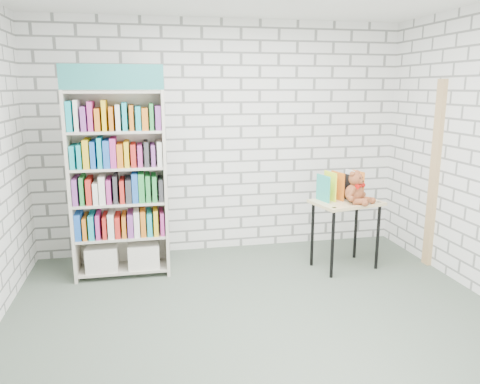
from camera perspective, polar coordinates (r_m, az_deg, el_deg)
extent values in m
plane|color=#495648|center=(4.27, 2.58, -15.47)|extent=(4.50, 4.50, 0.00)
cube|color=silver|center=(5.76, -2.16, 6.55)|extent=(4.50, 0.02, 2.80)
cube|color=silver|center=(1.99, 17.20, -5.90)|extent=(4.50, 0.02, 2.80)
cube|color=beige|center=(5.16, -19.85, 0.51)|extent=(0.03, 0.39, 1.99)
cube|color=beige|center=(5.11, -9.13, 0.99)|extent=(0.03, 0.39, 1.99)
cube|color=beige|center=(5.29, -14.43, 1.15)|extent=(0.99, 0.02, 1.99)
cube|color=teal|center=(4.83, -15.37, 13.37)|extent=(0.99, 0.02, 0.24)
cube|color=beige|center=(5.37, -13.97, -8.97)|extent=(0.93, 0.37, 0.03)
cube|color=beige|center=(5.25, -14.19, -5.16)|extent=(0.93, 0.37, 0.03)
cube|color=beige|center=(5.15, -14.41, -1.17)|extent=(0.93, 0.37, 0.03)
cube|color=beige|center=(5.07, -14.64, 2.95)|extent=(0.93, 0.37, 0.03)
cube|color=beige|center=(5.03, -14.88, 7.17)|extent=(0.93, 0.37, 0.03)
cube|color=beige|center=(5.01, -15.15, 11.70)|extent=(0.93, 0.37, 0.03)
cube|color=silver|center=(5.34, -16.44, -7.59)|extent=(0.33, 0.33, 0.27)
cube|color=silver|center=(5.31, -11.65, -7.41)|extent=(0.33, 0.33, 0.27)
cube|color=white|center=(5.20, -14.28, -3.65)|extent=(0.93, 0.33, 0.27)
cube|color=purple|center=(5.11, -14.51, 0.40)|extent=(0.93, 0.33, 0.27)
cube|color=#333338|center=(5.04, -14.74, 4.57)|extent=(0.93, 0.33, 0.27)
cube|color=red|center=(5.01, -14.99, 8.83)|extent=(0.93, 0.33, 0.27)
cube|color=#CFB87C|center=(5.33, 12.85, -1.25)|extent=(0.82, 0.65, 0.03)
cylinder|color=black|center=(5.11, 11.21, -6.32)|extent=(0.04, 0.04, 0.74)
cylinder|color=black|center=(5.41, 8.81, -5.14)|extent=(0.04, 0.04, 0.74)
cylinder|color=black|center=(5.48, 16.44, -5.31)|extent=(0.04, 0.04, 0.74)
cylinder|color=black|center=(5.76, 13.92, -4.27)|extent=(0.04, 0.04, 0.74)
cylinder|color=black|center=(5.01, 11.43, -1.90)|extent=(0.05, 0.05, 0.01)
cylinder|color=black|center=(5.37, 16.54, -1.20)|extent=(0.05, 0.05, 0.01)
cube|color=teal|center=(5.24, 10.04, 0.52)|extent=(0.06, 0.22, 0.30)
cube|color=#EAFE28|center=(5.30, 10.91, 0.61)|extent=(0.06, 0.22, 0.30)
cube|color=orange|center=(5.35, 11.77, 0.70)|extent=(0.06, 0.22, 0.30)
cube|color=black|center=(5.41, 12.61, 0.78)|extent=(0.06, 0.22, 0.30)
cube|color=white|center=(5.47, 13.43, 0.87)|extent=(0.06, 0.22, 0.30)
cube|color=orange|center=(5.53, 14.23, 0.95)|extent=(0.06, 0.22, 0.30)
ellipsoid|color=brown|center=(5.25, 13.78, -0.14)|extent=(0.21, 0.18, 0.21)
sphere|color=brown|center=(5.22, 13.92, 1.57)|extent=(0.15, 0.15, 0.15)
sphere|color=brown|center=(5.17, 13.52, 2.16)|extent=(0.06, 0.06, 0.06)
sphere|color=brown|center=(5.26, 14.10, 2.32)|extent=(0.06, 0.06, 0.06)
sphere|color=brown|center=(5.19, 14.49, 1.26)|extent=(0.06, 0.06, 0.06)
sphere|color=black|center=(5.16, 14.39, 1.65)|extent=(0.02, 0.02, 0.02)
sphere|color=black|center=(5.21, 14.66, 1.73)|extent=(0.02, 0.02, 0.02)
sphere|color=black|center=(5.18, 14.76, 1.28)|extent=(0.02, 0.02, 0.02)
cylinder|color=brown|center=(5.15, 13.43, -0.04)|extent=(0.13, 0.08, 0.15)
cylinder|color=brown|center=(5.33, 14.52, 0.33)|extent=(0.10, 0.12, 0.15)
sphere|color=brown|center=(5.13, 13.39, -0.77)|extent=(0.06, 0.06, 0.06)
sphere|color=brown|center=(5.36, 14.78, -0.27)|extent=(0.06, 0.06, 0.06)
cylinder|color=brown|center=(5.17, 14.45, -1.12)|extent=(0.17, 0.14, 0.08)
cylinder|color=brown|center=(5.27, 15.06, -0.89)|extent=(0.11, 0.17, 0.08)
sphere|color=brown|center=(5.12, 15.00, -1.35)|extent=(0.07, 0.07, 0.07)
sphere|color=brown|center=(5.26, 15.85, -1.01)|extent=(0.07, 0.07, 0.07)
cone|color=#B3100B|center=(5.18, 14.25, 0.67)|extent=(0.08, 0.08, 0.06)
cone|color=#B3100B|center=(5.24, 14.61, 0.79)|extent=(0.08, 0.08, 0.06)
sphere|color=#B3100B|center=(5.20, 14.46, 0.72)|extent=(0.03, 0.03, 0.03)
cube|color=tan|center=(5.66, 22.59, 1.89)|extent=(0.05, 0.12, 2.10)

